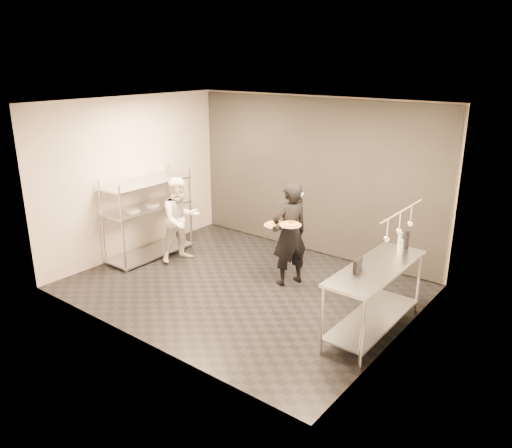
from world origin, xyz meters
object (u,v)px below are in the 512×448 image
Objects in this scene: prep_counter at (375,288)px; waiter at (290,234)px; pizza_plate_far at (290,224)px; pass_rack at (148,215)px; pos_monitor at (358,265)px; chef at (180,220)px; bottle_dark at (407,240)px; pizza_plate_near at (276,224)px; bottle_clear at (401,247)px; salad_plate at (296,192)px; bottle_green at (400,240)px.

waiter is (-1.69, 0.55, 0.20)m from prep_counter.
pass_rack is at bearing -172.40° from pizza_plate_far.
prep_counter is 7.67× the size of pos_monitor.
waiter reaches higher than chef.
bottle_dark is (1.61, 0.43, -0.01)m from pizza_plate_far.
chef is at bearing -174.76° from pizza_plate_near.
bottle_clear reaches higher than prep_counter.
salad_plate is at bearing -136.52° from waiter.
salad_plate is at bearing 178.43° from bottle_dark.
chef reaches higher than bottle_green.
waiter is 8.27× the size of bottle_clear.
chef reaches higher than pos_monitor.
chef reaches higher than bottle_clear.
salad_plate is (1.93, 0.65, 0.66)m from chef.
bottle_dark is at bearing 0.00° from bottle_green.
pos_monitor is 1.08× the size of bottle_green.
bottle_dark is (3.78, 0.60, 0.30)m from chef.
bottle_dark is at bearing 15.04° from pizza_plate_far.
prep_counter is 1.79m from waiter.
prep_counter is 0.91m from bottle_dark.
waiter reaches higher than salad_plate.
prep_counter is 0.90m from bottle_green.
bottle_green is at bearing 13.49° from pizza_plate_near.
prep_counter is at bearing -13.28° from pizza_plate_far.
pos_monitor is at bearing -99.09° from bottle_dark.
waiter is 6.56× the size of bottle_dark.
pass_rack is at bearing -161.40° from salad_plate.
prep_counter is 0.71m from bottle_clear.
bottle_dark reaches higher than prep_counter.
chef is 3.82m from bottle_clear.
bottle_green is (3.69, 0.60, 0.28)m from chef.
bottle_dark reaches higher than pizza_plate_near.
prep_counter is at bearing -11.51° from pizza_plate_near.
bottle_dark is (0.17, 1.09, 0.04)m from pos_monitor.
salad_plate reaches higher than bottle_clear.
waiter is 1.78m from bottle_dark.
bottle_clear is at bearing 83.96° from prep_counter.
pos_monitor is (1.70, -0.66, 0.00)m from pizza_plate_near.
prep_counter is 7.14× the size of bottle_dark.
bottle_dark is at bearing 86.10° from prep_counter.
pass_rack is at bearing -54.20° from waiter.
waiter reaches higher than pass_rack.
pizza_plate_far is at bearing -164.11° from bottle_green.
chef reaches higher than pizza_plate_far.
chef is at bearing 163.00° from pos_monitor.
waiter is at bearing -171.92° from bottle_dark.
pizza_plate_far is at bearing 166.72° from prep_counter.
pos_monitor reaches higher than pizza_plate_near.
bottle_clear is at bearing -88.13° from bottle_dark.
bottle_green is 0.09m from bottle_dark.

